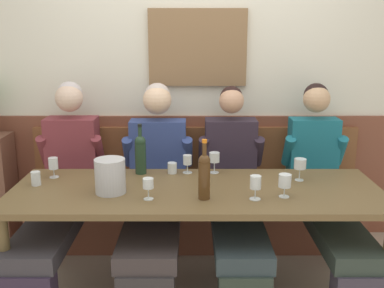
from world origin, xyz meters
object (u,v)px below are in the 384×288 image
(wine_glass_mid_right, at_px, (150,184))
(water_tumbler_center, at_px, (38,178))
(ice_bucket, at_px, (112,176))
(wine_glass_center_front, at_px, (206,170))
(wine_glass_mid_left, at_px, (189,161))
(dining_table, at_px, (198,199))
(wine_glass_center_rear, at_px, (287,181))
(wine_glass_by_bottle, at_px, (257,183))
(person_right_seat, at_px, (64,182))
(person_left_seat, at_px, (157,186))
(wine_glass_left_end, at_px, (55,164))
(wine_glass_right_end, at_px, (302,165))
(person_center_left_seat, at_px, (327,186))
(wine_glass_near_bucket, at_px, (216,158))
(water_tumbler_left, at_px, (174,168))
(wine_bottle_clear_water, at_px, (142,153))
(person_center_right_seat, at_px, (236,187))
(wine_bottle_green_tall, at_px, (206,175))
(wall_bench, at_px, (197,211))

(wine_glass_mid_right, distance_m, water_tumbler_center, 0.80)
(wine_glass_mid_right, bearing_deg, ice_bucket, 154.81)
(wine_glass_center_front, xyz_separation_m, water_tumbler_center, (-1.09, -0.00, -0.06))
(wine_glass_mid_left, bearing_deg, dining_table, -79.67)
(wine_glass_center_rear, height_order, wine_glass_by_bottle, wine_glass_by_bottle)
(person_right_seat, bearing_deg, person_left_seat, -2.13)
(dining_table, height_order, wine_glass_mid_right, wine_glass_mid_right)
(wine_glass_mid_right, xyz_separation_m, water_tumbler_center, (-0.75, 0.25, -0.05))
(wine_glass_left_end, distance_m, wine_glass_right_end, 1.66)
(person_center_left_seat, bearing_deg, wine_glass_by_bottle, -137.37)
(wine_glass_near_bucket, bearing_deg, wine_glass_center_rear, -50.00)
(wine_glass_left_end, distance_m, wine_glass_mid_left, 0.92)
(dining_table, relative_size, water_tumbler_left, 30.88)
(person_center_left_seat, relative_size, wine_glass_near_bucket, 8.92)
(dining_table, bearing_deg, wine_bottle_clear_water, 140.65)
(person_center_right_seat, xyz_separation_m, wine_glass_by_bottle, (0.07, -0.53, 0.22))
(person_left_seat, bearing_deg, water_tumbler_left, -8.83)
(wine_glass_near_bucket, bearing_deg, dining_table, -111.57)
(person_center_left_seat, bearing_deg, wine_glass_left_end, -176.63)
(wine_bottle_clear_water, bearing_deg, water_tumbler_center, -159.03)
(wine_glass_mid_left, distance_m, water_tumbler_left, 0.12)
(dining_table, bearing_deg, water_tumbler_center, 176.37)
(wine_glass_center_front, bearing_deg, water_tumbler_left, 131.20)
(wine_glass_near_bucket, bearing_deg, person_left_seat, 178.52)
(person_right_seat, bearing_deg, wine_glass_center_rear, -18.95)
(wine_glass_by_bottle, bearing_deg, wine_glass_center_front, 138.91)
(wine_glass_center_rear, height_order, water_tumbler_left, wine_glass_center_rear)
(person_right_seat, distance_m, person_center_left_seat, 1.88)
(person_right_seat, relative_size, wine_glass_mid_right, 10.19)
(wine_bottle_green_tall, distance_m, wine_glass_center_rear, 0.49)
(wine_glass_right_end, bearing_deg, wine_glass_mid_left, 167.67)
(person_center_left_seat, xyz_separation_m, water_tumbler_left, (-1.09, -0.02, 0.14))
(person_left_seat, bearing_deg, water_tumbler_center, -159.93)
(ice_bucket, height_order, wine_bottle_clear_water, wine_bottle_clear_water)
(person_right_seat, relative_size, wine_glass_mid_left, 10.34)
(wall_bench, distance_m, person_right_seat, 1.09)
(person_left_seat, xyz_separation_m, water_tumbler_left, (0.13, -0.02, 0.14))
(wall_bench, distance_m, wine_glass_mid_left, 0.67)
(wall_bench, xyz_separation_m, water_tumbler_center, (-1.04, -0.66, 0.50))
(person_center_left_seat, relative_size, wine_glass_center_front, 8.75)
(ice_bucket, height_order, water_tumbler_left, ice_bucket)
(wine_glass_right_end, bearing_deg, wine_glass_center_rear, -117.57)
(person_left_seat, distance_m, wine_bottle_green_tall, 0.66)
(dining_table, bearing_deg, wine_glass_left_end, 166.83)
(wine_bottle_clear_water, relative_size, water_tumbler_left, 4.63)
(dining_table, bearing_deg, wine_glass_mid_right, -146.84)
(wall_bench, relative_size, wine_glass_center_rear, 18.61)
(wine_glass_left_end, height_order, wine_glass_center_front, wine_glass_center_front)
(dining_table, height_order, wine_glass_center_front, wine_glass_center_front)
(wine_glass_center_rear, xyz_separation_m, water_tumbler_left, (-0.70, 0.47, -0.06))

